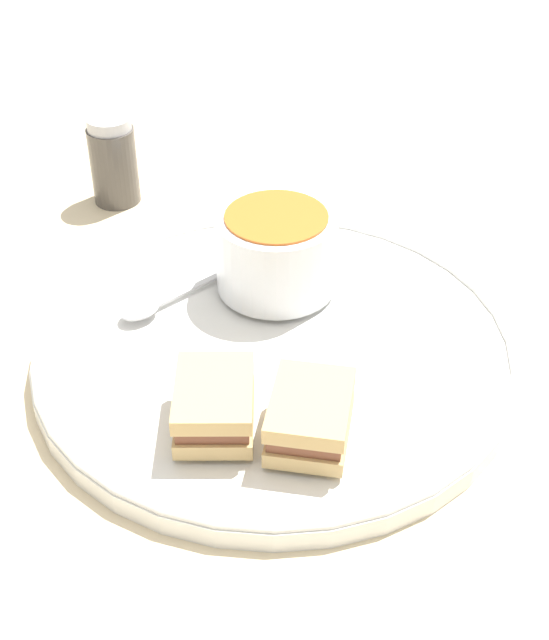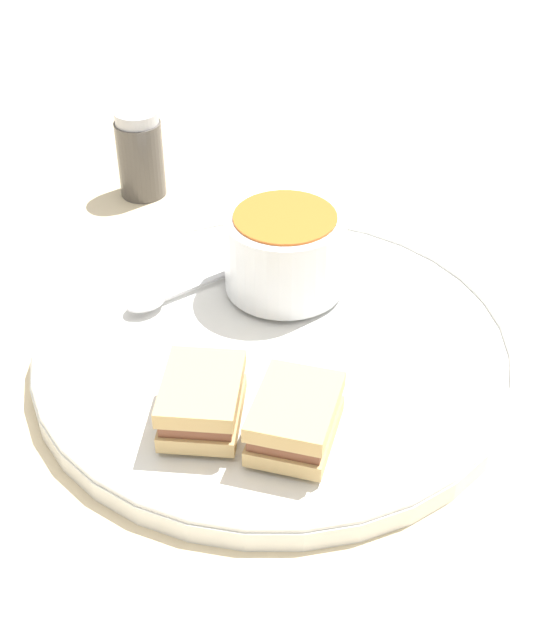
# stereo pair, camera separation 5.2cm
# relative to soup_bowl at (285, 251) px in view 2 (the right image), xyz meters

# --- Properties ---
(ground_plane) EXTENTS (2.40, 2.40, 0.00)m
(ground_plane) POSITION_rel_soup_bowl_xyz_m (0.07, 0.01, -0.06)
(ground_plane) COLOR beige
(plate) EXTENTS (0.38, 0.38, 0.02)m
(plate) POSITION_rel_soup_bowl_xyz_m (0.07, 0.01, -0.04)
(plate) COLOR white
(plate) RESTS_ON ground_plane
(soup_bowl) EXTENTS (0.10, 0.10, 0.07)m
(soup_bowl) POSITION_rel_soup_bowl_xyz_m (0.00, 0.00, 0.00)
(soup_bowl) COLOR white
(soup_bowl) RESTS_ON plate
(spoon) EXTENTS (0.10, 0.08, 0.01)m
(spoon) POSITION_rel_soup_bowl_xyz_m (0.06, -0.10, -0.03)
(spoon) COLOR silver
(spoon) RESTS_ON plate
(sandwich_half_near) EXTENTS (0.08, 0.07, 0.03)m
(sandwich_half_near) POSITION_rel_soup_bowl_xyz_m (0.17, -0.01, -0.02)
(sandwich_half_near) COLOR tan
(sandwich_half_near) RESTS_ON plate
(sandwich_half_far) EXTENTS (0.07, 0.06, 0.03)m
(sandwich_half_far) POSITION_rel_soup_bowl_xyz_m (0.17, 0.06, -0.02)
(sandwich_half_far) COLOR tan
(sandwich_half_far) RESTS_ON plate
(salt_shaker) EXTENTS (0.05, 0.05, 0.09)m
(salt_shaker) POSITION_rel_soup_bowl_xyz_m (-0.14, -0.19, -0.01)
(salt_shaker) COLOR #4C4742
(salt_shaker) RESTS_ON ground_plane
(menu_sheet) EXTENTS (0.29, 0.34, 0.00)m
(menu_sheet) POSITION_rel_soup_bowl_xyz_m (-0.30, 0.18, -0.05)
(menu_sheet) COLOR white
(menu_sheet) RESTS_ON ground_plane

